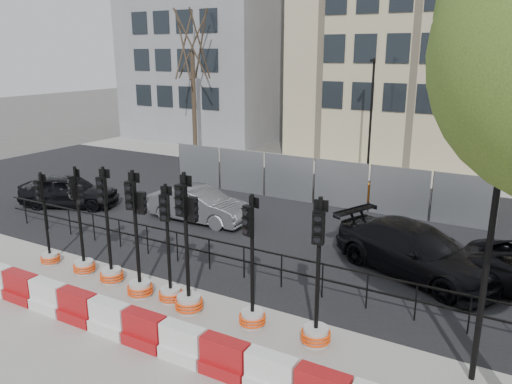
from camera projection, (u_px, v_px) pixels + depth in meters
The scene contains 23 objects.
ground at pixel (185, 286), 13.92m from camera, with size 120.00×120.00×0.00m, color #51514C.
sidewalk_near at pixel (105, 337), 11.40m from camera, with size 40.00×6.00×0.02m, color gray.
road at pixel (293, 216), 19.78m from camera, with size 40.00×14.00×0.03m, color black.
sidewalk_far at pixel (364, 171), 27.31m from camera, with size 40.00×4.00×0.02m, color gray.
building_grey at pixel (212, 42), 37.09m from camera, with size 11.00×9.06×14.00m.
building_cream at pixel (438, 4), 28.94m from camera, with size 15.00×10.06×18.00m.
kerb_railing at pixel (209, 249), 14.74m from camera, with size 18.00×0.04×1.00m.
heras_fencing at pixel (310, 183), 22.09m from camera, with size 14.33×1.72×2.00m.
lamp_post_far at pixel (371, 115), 25.35m from camera, with size 0.12×0.56×6.00m.
lamp_post_near at pixel (492, 227), 9.05m from camera, with size 0.12×0.56×6.00m.
tree_bare_far at pixel (192, 46), 30.33m from camera, with size 2.00×2.00×9.00m.
barrier_row at pixel (110, 319), 11.48m from camera, with size 15.70×0.50×0.80m.
traffic_signal_a at pixel (48, 246), 15.19m from camera, with size 0.57×0.57×2.91m.
traffic_signal_b at pixel (82, 249), 14.49m from camera, with size 0.64×0.64×3.23m.
traffic_signal_c at pixel (110, 260), 13.93m from camera, with size 0.66×0.66×3.36m.
traffic_signal_d at pixel (139, 268), 13.09m from camera, with size 0.68×0.68×3.47m.
traffic_signal_e at pixel (170, 279), 12.85m from camera, with size 0.63×0.63×3.19m.
traffic_signal_f at pixel (188, 281), 12.29m from camera, with size 0.71×0.71×3.60m.
traffic_signal_g at pixel (252, 301), 11.68m from camera, with size 0.64×0.64×3.27m.
traffic_signal_h at pixel (316, 316), 10.94m from camera, with size 0.68×0.68×3.43m.
car_a at pixel (69, 191), 20.87m from camera, with size 4.33×3.06×1.37m, color black.
car_b at pixel (199, 205), 19.06m from camera, with size 4.07×1.47×1.33m, color #505055.
car_c at pixel (415, 250), 14.48m from camera, with size 5.46×3.92×1.47m, color black.
Camera 1 is at (7.99, -10.06, 6.29)m, focal length 35.00 mm.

